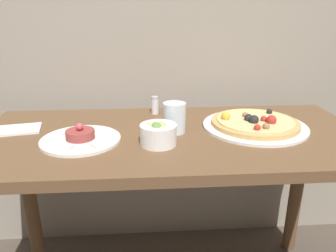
% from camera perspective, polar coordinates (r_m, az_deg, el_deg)
% --- Properties ---
extents(dining_table, '(1.35, 0.62, 0.73)m').
position_cam_1_polar(dining_table, '(1.18, 0.63, -6.29)').
color(dining_table, brown).
rests_on(dining_table, ground_plane).
extents(pizza_plate, '(0.37, 0.37, 0.06)m').
position_cam_1_polar(pizza_plate, '(1.22, 14.88, 0.38)').
color(pizza_plate, white).
rests_on(pizza_plate, dining_table).
extents(tartare_plate, '(0.26, 0.26, 0.06)m').
position_cam_1_polar(tartare_plate, '(1.10, -14.98, -2.06)').
color(tartare_plate, white).
rests_on(tartare_plate, dining_table).
extents(small_bowl, '(0.12, 0.12, 0.08)m').
position_cam_1_polar(small_bowl, '(1.03, -1.74, -1.33)').
color(small_bowl, white).
rests_on(small_bowl, dining_table).
extents(drinking_glass, '(0.08, 0.08, 0.10)m').
position_cam_1_polar(drinking_glass, '(1.13, 1.11, 1.46)').
color(drinking_glass, silver).
rests_on(drinking_glass, dining_table).
extents(napkin, '(0.19, 0.13, 0.01)m').
position_cam_1_polar(napkin, '(1.27, -25.12, -0.61)').
color(napkin, white).
rests_on(napkin, dining_table).
extents(salt_shaker, '(0.03, 0.03, 0.07)m').
position_cam_1_polar(salt_shaker, '(1.34, -2.31, 3.64)').
color(salt_shaker, silver).
rests_on(salt_shaker, dining_table).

